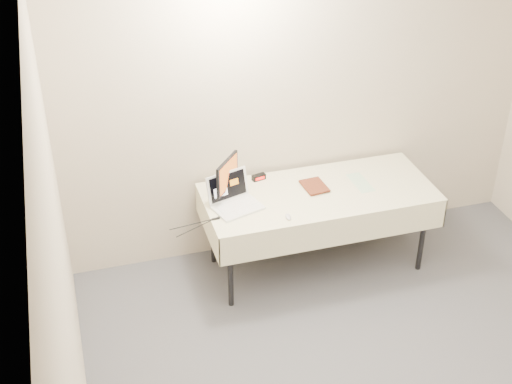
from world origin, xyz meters
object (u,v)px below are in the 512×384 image
object	(u,v)px
table	(319,198)
monitor	(227,176)
laptop	(233,199)
book	(305,177)

from	to	relation	value
table	monitor	bearing A→B (deg)	171.81
table	monitor	size ratio (longest dim) A/B	5.29
laptop	monitor	distance (m)	0.18
laptop	monitor	world-z (taller)	monitor
table	book	bearing A→B (deg)	150.74
table	book	xyz separation A→B (m)	(-0.10, 0.06, 0.18)
laptop	monitor	size ratio (longest dim) A/B	1.22
monitor	book	distance (m)	0.63
book	table	bearing A→B (deg)	-33.63
table	laptop	bearing A→B (deg)	-179.80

